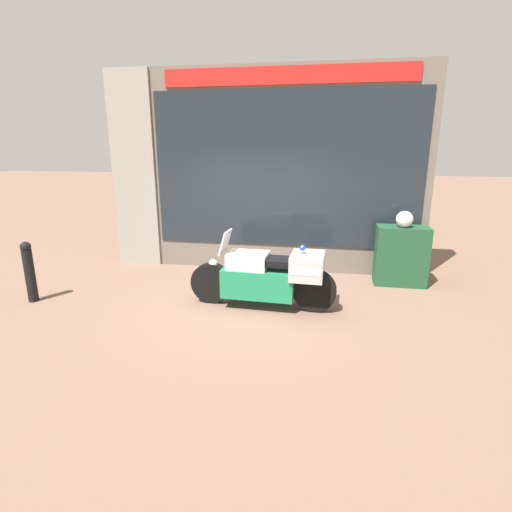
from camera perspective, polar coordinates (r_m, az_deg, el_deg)
The scene contains 7 objects.
ground_plane at distance 6.72m, azimuth -1.56°, elevation -6.44°, with size 60.00×60.00×0.00m, color #7A5B4C.
shop_building at distance 8.29m, azimuth -1.78°, elevation 11.97°, with size 6.39×0.55×3.98m.
window_display at distance 8.42m, azimuth 3.84°, elevation 1.65°, with size 5.00×0.30×2.12m.
paramedic_motorcycle at distance 6.30m, azimuth 1.87°, elevation -2.82°, with size 2.36×0.65×1.23m.
utility_cabinet at distance 7.83m, azimuth 20.00°, elevation 0.04°, with size 0.92×0.48×1.10m, color #1E4C2D.
white_helmet at distance 7.60m, azimuth 20.45°, elevation 4.95°, with size 0.29×0.29×0.29m, color white.
street_bollard at distance 7.53m, azimuth -29.65°, elevation -1.85°, with size 0.17×0.17×1.02m.
Camera 1 is at (1.27, -6.10, 2.52)m, focal length 28.00 mm.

